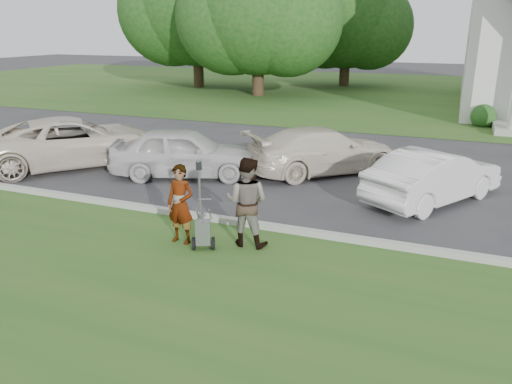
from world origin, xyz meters
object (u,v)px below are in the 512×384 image
Objects in this scene: tree_back at (347,21)px; parking_meter_near at (199,185)px; person_right at (247,203)px; car_b at (184,152)px; car_d at (434,176)px; car_c at (323,150)px; tree_far at (196,7)px; striping_cart at (203,233)px; car_a at (75,141)px; tree_left at (258,14)px; person_left at (180,205)px.

parking_meter_near is (3.20, -29.69, -3.78)m from tree_back.
car_b is at bearing -49.89° from person_right.
tree_back is 2.34× the size of car_d.
tree_back is at bearing -33.48° from car_c.
tree_far reaches higher than car_b.
car_a is (-6.89, 4.30, 0.42)m from striping_cart.
tree_far reaches higher than car_d.
tree_left reaches higher than car_b.
striping_cart is at bearing -61.77° from tree_far.
person_right is at bearing -24.88° from parking_meter_near.
tree_far is 11.22m from tree_back.
car_a is (7.01, -21.59, -4.91)m from tree_far.
tree_back is at bearing -41.46° from car_d.
car_a is 7.96m from car_c.
striping_cart is at bearing 128.87° from car_c.
car_a is at bearing 124.24° from striping_cart.
car_b reaches higher than car_c.
person_right is at bearing 135.25° from car_c.
parking_meter_near is at bearing 96.37° from striping_cart.
tree_left is at bearing 108.36° from parking_meter_near.
tree_far is 29.39m from person_left.
tree_left is at bearing -46.69° from car_a.
person_right is at bearing 20.29° from person_left.
car_a is (-2.99, -26.59, -3.95)m from tree_back.
tree_back reaches higher than person_left.
car_c is 1.17× the size of car_d.
tree_back is 27.57m from car_d.
striping_cart is (13.90, -25.89, -5.33)m from tree_far.
car_b is (-2.27, 3.29, -0.21)m from parking_meter_near.
person_left is at bearing 14.11° from person_right.
tree_left is 22.14m from car_d.
striping_cart is (3.89, -30.89, -4.37)m from tree_back.
tree_left is 0.91× the size of tree_far.
parking_meter_near reaches higher than car_b.
tree_far reaches higher than person_right.
person_right reaches higher than car_d.
tree_far is 6.31× the size of person_right.
car_a reaches higher than car_d.
car_b is at bearing 99.69° from striping_cart.
tree_left reaches higher than person_right.
striping_cart is at bearing 81.12° from car_d.
car_b reaches higher than striping_cart.
tree_left is 6.73m from tree_far.
tree_far is 1.21× the size of tree_back.
tree_back is 2.22× the size of car_b.
tree_left is 5.76× the size of person_right.
car_b is at bearing 122.02° from person_left.
car_b reaches higher than car_d.
person_left is (3.32, -30.75, -3.90)m from tree_back.
car_d is at bearing -137.11° from car_a.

